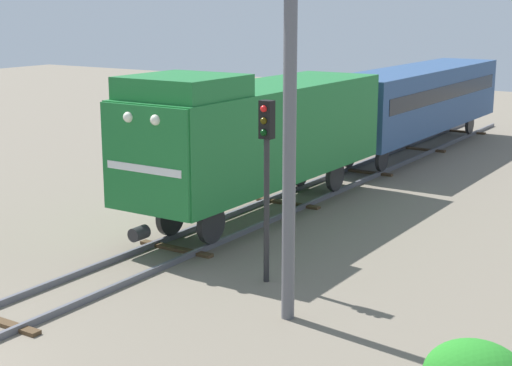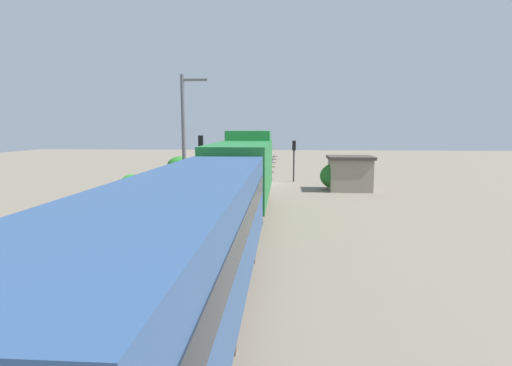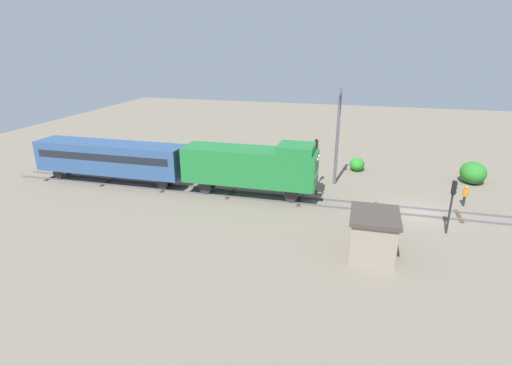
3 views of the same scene
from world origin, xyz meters
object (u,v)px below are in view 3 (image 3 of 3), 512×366
at_px(traffic_signal_mid, 316,155).
at_px(locomotive, 252,165).
at_px(catenary_mast, 338,135).
at_px(worker_near_track, 465,194).
at_px(relay_hut, 373,234).
at_px(passenger_car_leading, 110,157).
at_px(traffic_signal_near, 452,197).

bearing_deg(traffic_signal_mid, locomotive, 124.93).
xyz_separation_m(locomotive, traffic_signal_mid, (3.40, -4.87, 0.30)).
height_order(locomotive, catenary_mast, catenary_mast).
bearing_deg(catenary_mast, worker_near_track, -103.74).
bearing_deg(worker_near_track, relay_hut, -11.50).
xyz_separation_m(locomotive, worker_near_track, (2.40, -16.93, -1.78)).
bearing_deg(locomotive, relay_hut, -127.62).
bearing_deg(locomotive, passenger_car_leading, 90.00).
bearing_deg(traffic_signal_mid, passenger_car_leading, 100.58).
distance_m(locomotive, relay_hut, 12.36).
bearing_deg(relay_hut, passenger_car_leading, 71.99).
relative_size(locomotive, worker_near_track, 6.82).
height_order(traffic_signal_near, traffic_signal_mid, traffic_signal_mid).
bearing_deg(locomotive, catenary_mast, -52.86).
relative_size(worker_near_track, relay_hut, 0.49).
xyz_separation_m(traffic_signal_near, worker_near_track, (5.60, -2.18, -1.65)).
relative_size(locomotive, catenary_mast, 1.33).
xyz_separation_m(traffic_signal_mid, worker_near_track, (-1.00, -12.06, -2.08)).
bearing_deg(catenary_mast, passenger_car_leading, 103.98).
height_order(passenger_car_leading, relay_hut, passenger_car_leading).
xyz_separation_m(traffic_signal_near, catenary_mast, (8.14, 8.22, 1.96)).
xyz_separation_m(traffic_signal_mid, relay_hut, (-10.90, -4.86, -1.68)).
bearing_deg(relay_hut, worker_near_track, -36.01).
bearing_deg(traffic_signal_mid, relay_hut, -155.95).
distance_m(passenger_car_leading, traffic_signal_mid, 18.53).
height_order(locomotive, worker_near_track, locomotive).
distance_m(traffic_signal_mid, relay_hut, 12.05).
bearing_deg(traffic_signal_near, traffic_signal_mid, 56.25).
bearing_deg(passenger_car_leading, traffic_signal_near, -96.50).
distance_m(locomotive, catenary_mast, 8.39).
relative_size(passenger_car_leading, traffic_signal_mid, 3.15).
xyz_separation_m(locomotive, passenger_car_leading, (0.00, 13.34, -0.25)).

